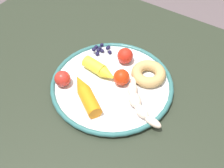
% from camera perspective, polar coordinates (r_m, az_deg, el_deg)
% --- Properties ---
extents(dining_table, '(1.03, 0.76, 0.75)m').
position_cam_1_polar(dining_table, '(0.89, -0.26, -3.88)').
color(dining_table, '#283023').
rests_on(dining_table, ground_plane).
extents(plate, '(0.32, 0.32, 0.02)m').
position_cam_1_polar(plate, '(0.79, -0.00, -0.14)').
color(plate, silver).
rests_on(plate, dining_table).
extents(banana, '(0.14, 0.13, 0.03)m').
position_cam_1_polar(banana, '(0.74, 4.92, -2.98)').
color(banana, beige).
rests_on(banana, plate).
extents(carrot_orange, '(0.13, 0.10, 0.03)m').
position_cam_1_polar(carrot_orange, '(0.74, -4.98, -1.89)').
color(carrot_orange, orange).
rests_on(carrot_orange, plate).
extents(carrot_yellow, '(0.10, 0.04, 0.03)m').
position_cam_1_polar(carrot_yellow, '(0.80, -2.36, 2.74)').
color(carrot_yellow, yellow).
rests_on(carrot_yellow, plate).
extents(donut, '(0.10, 0.10, 0.03)m').
position_cam_1_polar(donut, '(0.80, 6.90, 1.94)').
color(donut, tan).
rests_on(donut, plate).
extents(blueberry_pile, '(0.06, 0.05, 0.02)m').
position_cam_1_polar(blueberry_pile, '(0.87, -2.06, 6.54)').
color(blueberry_pile, '#191638').
rests_on(blueberry_pile, plate).
extents(tomato_near, '(0.04, 0.04, 0.04)m').
position_cam_1_polar(tomato_near, '(0.77, 1.83, 1.29)').
color(tomato_near, red).
rests_on(tomato_near, plate).
extents(tomato_mid, '(0.04, 0.04, 0.04)m').
position_cam_1_polar(tomato_mid, '(0.83, 2.35, 5.40)').
color(tomato_mid, red).
rests_on(tomato_mid, plate).
extents(tomato_far, '(0.04, 0.04, 0.04)m').
position_cam_1_polar(tomato_far, '(0.78, -9.31, 0.99)').
color(tomato_far, red).
rests_on(tomato_far, plate).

